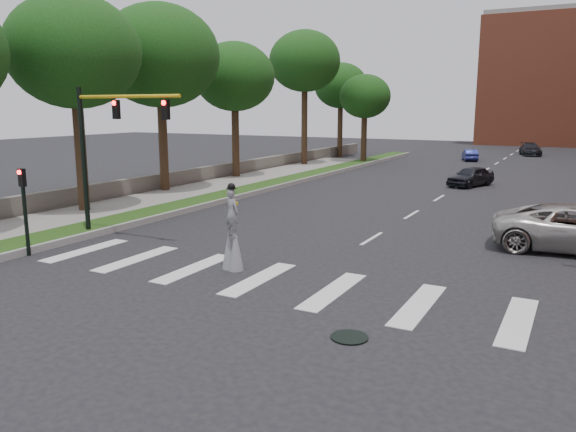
% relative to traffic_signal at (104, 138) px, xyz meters
% --- Properties ---
extents(ground_plane, '(160.00, 160.00, 0.00)m').
position_rel_traffic_signal_xyz_m(ground_plane, '(9.78, -3.00, -4.15)').
color(ground_plane, black).
rests_on(ground_plane, ground).
extents(grass_median, '(2.00, 60.00, 0.25)m').
position_rel_traffic_signal_xyz_m(grass_median, '(-1.72, 17.00, -4.03)').
color(grass_median, '#1D3D11').
rests_on(grass_median, ground).
extents(median_curb, '(0.20, 60.00, 0.28)m').
position_rel_traffic_signal_xyz_m(median_curb, '(-0.67, 17.00, -4.01)').
color(median_curb, gray).
rests_on(median_curb, ground).
extents(sidewalk_left, '(4.00, 60.00, 0.18)m').
position_rel_traffic_signal_xyz_m(sidewalk_left, '(-4.72, 7.00, -4.06)').
color(sidewalk_left, gray).
rests_on(sidewalk_left, ground).
extents(stone_wall, '(0.50, 56.00, 1.10)m').
position_rel_traffic_signal_xyz_m(stone_wall, '(-7.22, 19.00, -3.60)').
color(stone_wall, '#59544D').
rests_on(stone_wall, ground).
extents(manhole, '(0.90, 0.90, 0.04)m').
position_rel_traffic_signal_xyz_m(manhole, '(12.78, -5.00, -4.13)').
color(manhole, black).
rests_on(manhole, ground).
extents(traffic_signal, '(5.30, 0.23, 6.20)m').
position_rel_traffic_signal_xyz_m(traffic_signal, '(0.00, 0.00, 0.00)').
color(traffic_signal, black).
rests_on(traffic_signal, ground).
extents(secondary_signal, '(0.25, 0.21, 3.23)m').
position_rel_traffic_signal_xyz_m(secondary_signal, '(-0.52, -3.50, -2.20)').
color(secondary_signal, black).
rests_on(secondary_signal, ground).
extents(stilt_performer, '(0.83, 0.60, 2.95)m').
position_rel_traffic_signal_xyz_m(stilt_performer, '(7.15, -1.47, -3.01)').
color(stilt_performer, '#332214').
rests_on(stilt_performer, ground).
extents(car_near, '(2.98, 4.38, 1.39)m').
position_rel_traffic_signal_xyz_m(car_near, '(10.48, 23.22, -3.46)').
color(car_near, black).
rests_on(car_near, ground).
extents(car_mid, '(2.25, 3.78, 1.18)m').
position_rel_traffic_signal_xyz_m(car_mid, '(6.91, 42.74, -3.56)').
color(car_mid, navy).
rests_on(car_mid, ground).
extents(car_far, '(3.01, 5.05, 1.37)m').
position_rel_traffic_signal_xyz_m(car_far, '(11.78, 52.47, -3.47)').
color(car_far, black).
rests_on(car_far, ground).
extents(tree_1, '(6.56, 6.56, 10.87)m').
position_rel_traffic_signal_xyz_m(tree_1, '(-5.34, 3.56, 3.89)').
color(tree_1, '#332214').
rests_on(tree_1, ground).
extents(tree_2, '(7.39, 7.39, 11.63)m').
position_rel_traffic_signal_xyz_m(tree_2, '(-6.31, 11.05, 4.31)').
color(tree_2, '#332214').
rests_on(tree_2, ground).
extents(tree_3, '(6.01, 6.01, 10.17)m').
position_rel_traffic_signal_xyz_m(tree_3, '(-6.26, 19.29, 3.42)').
color(tree_3, '#332214').
rests_on(tree_3, ground).
extents(tree_4, '(6.47, 6.47, 12.23)m').
position_rel_traffic_signal_xyz_m(tree_4, '(-5.84, 30.24, 5.27)').
color(tree_4, '#332214').
rests_on(tree_4, ground).
extents(tree_5, '(5.70, 5.70, 10.09)m').
position_rel_traffic_signal_xyz_m(tree_5, '(-6.57, 40.51, 3.46)').
color(tree_5, '#332214').
rests_on(tree_5, ground).
extents(tree_6, '(4.89, 4.89, 8.48)m').
position_rel_traffic_signal_xyz_m(tree_6, '(-1.76, 35.01, 2.19)').
color(tree_6, '#332214').
rests_on(tree_6, ground).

